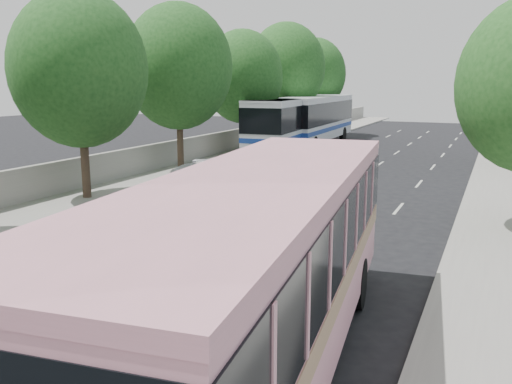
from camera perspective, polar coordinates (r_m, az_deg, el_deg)
The scene contains 15 objects.
ground at distance 15.22m, azimuth -7.97°, elevation -8.19°, with size 120.00×120.00×0.00m, color black.
sidewalk_left at distance 36.29m, azimuth -2.60°, elevation 3.58°, with size 4.00×90.00×0.15m, color #9E998E.
sidewalk_right at distance 32.48m, azimuth 25.27°, elevation 1.51°, with size 4.00×90.00×0.12m, color #9E998E.
low_wall at distance 37.03m, azimuth -5.11°, elevation 4.99°, with size 0.30×90.00×1.50m, color #9E998E.
tree_left_b at distance 24.20m, azimuth -18.10°, elevation 12.68°, with size 5.70×5.70×8.88m.
tree_left_c at distance 30.74m, azimuth -8.15°, elevation 13.34°, with size 6.00×6.00×9.35m.
tree_left_d at distance 37.70m, azimuth -1.35°, elevation 12.36°, with size 5.52×5.52×8.60m.
tree_left_e at distance 45.03m, azimuth 3.27°, elevation 13.23°, with size 6.30×6.30×9.82m.
tree_left_f at distance 52.63m, azimuth 6.25°, elevation 12.47°, with size 5.88×5.88×9.16m.
pink_bus at distance 9.27m, azimuth 0.46°, elevation -6.39°, with size 4.17×11.62×3.63m.
pink_taxi at distance 19.47m, azimuth 3.41°, elevation -1.18°, with size 1.95×4.83×1.65m, color #FD1665.
white_pickup at distance 23.90m, azimuth -7.00°, elevation 0.94°, with size 2.08×5.11×1.48m, color white.
tour_coach_front at distance 40.11m, azimuth 3.72°, elevation 7.62°, with size 3.57×13.25×3.93m.
tour_coach_rear at distance 44.36m, azimuth 6.31°, elevation 7.97°, with size 3.15×13.25×3.95m.
taxi_roof_sign at distance 19.29m, azimuth 3.44°, elevation 1.47°, with size 0.55×0.18×0.18m, color silver.
Camera 1 is at (7.71, -12.08, 5.12)m, focal length 38.00 mm.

